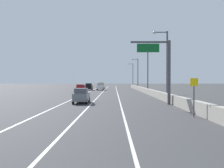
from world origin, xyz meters
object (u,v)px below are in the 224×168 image
object	(u,v)px
lamp_post_right_second	(165,60)
car_gray_1	(81,96)
lamp_post_right_third	(147,68)
lamp_post_right_fourth	(137,72)
car_yellow_0	(101,86)
car_white_3	(100,87)
speed_advisory_sign	(194,94)
car_red_2	(81,89)
lamp_post_right_fifth	(132,73)
car_black_4	(89,87)
overhead_sign_gantry	(163,64)

from	to	relation	value
lamp_post_right_second	car_gray_1	size ratio (longest dim) A/B	2.15
lamp_post_right_third	car_gray_1	world-z (taller)	lamp_post_right_third
lamp_post_right_third	lamp_post_right_fourth	world-z (taller)	same
car_yellow_0	car_white_3	distance (m)	12.81
speed_advisory_sign	car_red_2	bearing A→B (deg)	110.52
lamp_post_right_second	lamp_post_right_fourth	xyz separation A→B (m)	(0.19, 46.93, 0.00)
lamp_post_right_third	car_red_2	bearing A→B (deg)	-161.18
lamp_post_right_fourth	car_white_3	size ratio (longest dim) A/B	2.22
lamp_post_right_second	lamp_post_right_fifth	bearing A→B (deg)	89.75
lamp_post_right_second	lamp_post_right_fourth	size ratio (longest dim) A/B	1.00
lamp_post_right_fifth	car_black_4	world-z (taller)	lamp_post_right_fifth
lamp_post_right_fifth	lamp_post_right_fourth	bearing A→B (deg)	-90.29
car_red_2	car_white_3	xyz separation A→B (m)	(3.04, 20.19, 0.02)
car_white_3	lamp_post_right_fourth	bearing A→B (deg)	35.83
car_gray_1	car_red_2	size ratio (longest dim) A/B	1.06
speed_advisory_sign	car_yellow_0	world-z (taller)	speed_advisory_sign
overhead_sign_gantry	lamp_post_right_fifth	world-z (taller)	lamp_post_right_fifth
lamp_post_right_fourth	lamp_post_right_fifth	distance (m)	23.46
car_yellow_0	car_black_4	xyz separation A→B (m)	(-2.93, -13.17, -0.05)
lamp_post_right_third	car_black_4	bearing A→B (deg)	134.88
overhead_sign_gantry	car_red_2	size ratio (longest dim) A/B	1.74
car_gray_1	lamp_post_right_fifth	bearing A→B (deg)	81.21
overhead_sign_gantry	lamp_post_right_third	distance (m)	29.80
car_yellow_0	car_white_3	size ratio (longest dim) A/B	0.99
car_gray_1	car_red_2	distance (m)	23.13
lamp_post_right_fourth	car_white_3	world-z (taller)	lamp_post_right_fourth
lamp_post_right_third	lamp_post_right_fifth	xyz separation A→B (m)	(-0.02, 46.93, 0.00)
lamp_post_right_fifth	car_yellow_0	xyz separation A→B (m)	(-11.84, -18.90, -4.61)
car_yellow_0	lamp_post_right_fifth	bearing A→B (deg)	57.93
lamp_post_right_second	car_gray_1	distance (m)	12.99
speed_advisory_sign	car_black_4	world-z (taller)	speed_advisory_sign
car_white_3	car_gray_1	bearing A→B (deg)	-90.05
speed_advisory_sign	lamp_post_right_third	xyz separation A→B (m)	(1.41, 40.17, 3.89)
lamp_post_right_fourth	speed_advisory_sign	bearing A→B (deg)	-91.15
overhead_sign_gantry	lamp_post_right_second	xyz separation A→B (m)	(1.52, 6.26, 0.92)
overhead_sign_gantry	car_red_2	world-z (taller)	overhead_sign_gantry
speed_advisory_sign	car_gray_1	world-z (taller)	speed_advisory_sign
speed_advisory_sign	car_yellow_0	bearing A→B (deg)	98.71
lamp_post_right_fifth	car_white_3	size ratio (longest dim) A/B	2.22
car_gray_1	car_white_3	xyz separation A→B (m)	(0.04, 43.13, 0.07)
overhead_sign_gantry	lamp_post_right_fifth	distance (m)	76.68
lamp_post_right_third	car_red_2	xyz separation A→B (m)	(-14.59, -4.97, -4.67)
lamp_post_right_fifth	car_black_4	size ratio (longest dim) A/B	2.32
lamp_post_right_second	car_yellow_0	xyz separation A→B (m)	(-11.53, 51.50, -4.61)
speed_advisory_sign	car_red_2	distance (m)	37.60
car_black_4	speed_advisory_sign	bearing A→B (deg)	-76.33
lamp_post_right_third	speed_advisory_sign	bearing A→B (deg)	-92.01
lamp_post_right_second	car_red_2	distance (m)	23.81
speed_advisory_sign	lamp_post_right_second	bearing A→B (deg)	86.30
lamp_post_right_second	car_black_4	distance (m)	41.22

